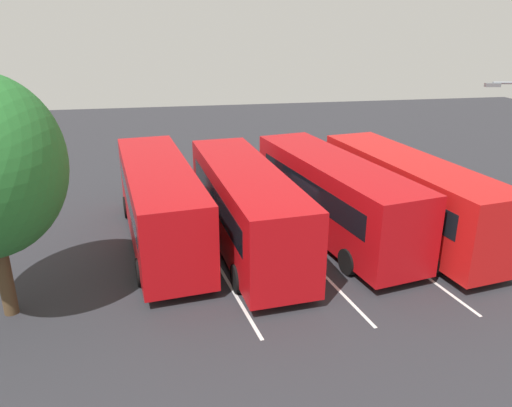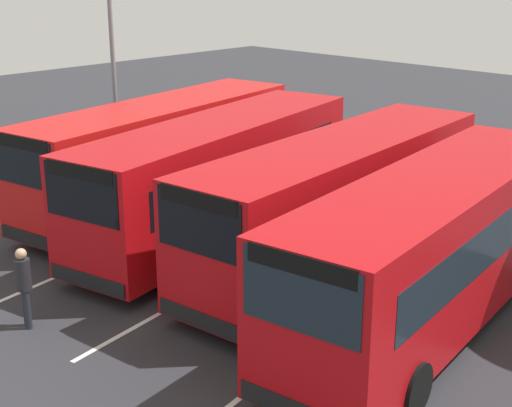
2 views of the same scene
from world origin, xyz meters
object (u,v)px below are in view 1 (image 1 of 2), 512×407
(bus_center_right, at_px, (245,205))
(bus_far_right, at_px, (160,201))
(bus_far_left, at_px, (408,194))
(bus_center_left, at_px, (332,194))
(pedestrian, at_px, (275,168))

(bus_center_right, relative_size, bus_far_right, 1.00)
(bus_far_left, distance_m, bus_center_right, 6.91)
(bus_center_left, bearing_deg, bus_far_left, -110.50)
(bus_far_right, bearing_deg, bus_center_left, -101.45)
(bus_far_right, bearing_deg, pedestrian, -52.36)
(bus_center_left, xyz_separation_m, pedestrian, (6.58, 1.06, -0.74))
(bus_center_left, height_order, pedestrian, bus_center_left)
(bus_far_left, relative_size, pedestrian, 5.86)
(bus_far_right, bearing_deg, bus_center_right, -115.13)
(bus_far_left, bearing_deg, bus_far_right, 75.02)
(bus_center_left, xyz_separation_m, bus_center_right, (-0.58, 3.77, 0.00))
(bus_far_left, distance_m, bus_far_right, 10.30)
(bus_center_left, distance_m, bus_far_right, 7.13)
(bus_center_right, bearing_deg, bus_far_left, -95.28)
(bus_far_left, xyz_separation_m, pedestrian, (7.09, 4.20, -0.74))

